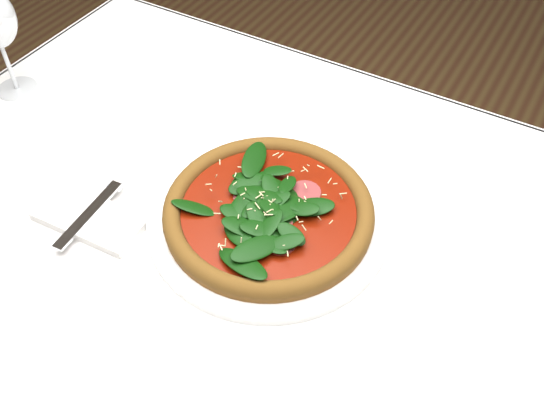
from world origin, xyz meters
The scene contains 5 objects.
dining_table centered at (0.00, 0.00, 0.65)m, with size 1.21×0.81×0.75m.
plate centered at (0.00, 0.01, 0.76)m, with size 0.34×0.34×0.01m.
pizza centered at (0.00, 0.01, 0.78)m, with size 0.37×0.37×0.04m.
napkin centered at (-0.22, -0.12, 0.76)m, with size 0.16×0.07×0.01m, color white.
fork centered at (-0.22, -0.09, 0.76)m, with size 0.03×0.17×0.00m.
Camera 1 is at (0.28, -0.47, 1.39)m, focal length 40.00 mm.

